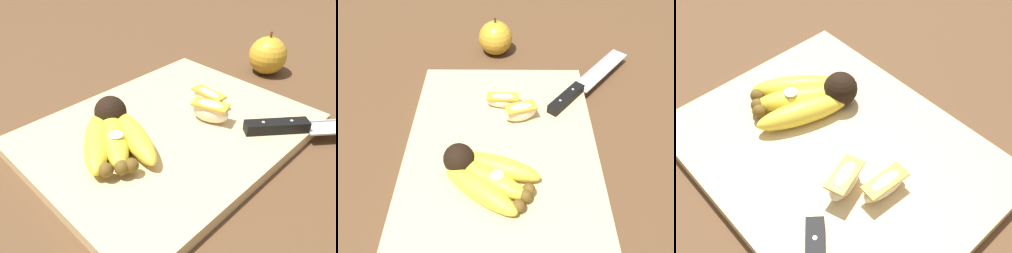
% 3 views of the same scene
% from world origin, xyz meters
% --- Properties ---
extents(ground_plane, '(6.00, 6.00, 0.00)m').
position_xyz_m(ground_plane, '(0.00, 0.00, 0.00)').
color(ground_plane, brown).
extents(cutting_board, '(0.43, 0.33, 0.02)m').
position_xyz_m(cutting_board, '(0.01, 0.02, 0.01)').
color(cutting_board, '#DBBC84').
rests_on(cutting_board, ground_plane).
extents(banana_bunch, '(0.14, 0.17, 0.05)m').
position_xyz_m(banana_bunch, '(0.10, -0.01, 0.04)').
color(banana_bunch, black).
rests_on(banana_bunch, cutting_board).
extents(chefs_knife, '(0.23, 0.20, 0.02)m').
position_xyz_m(chefs_knife, '(-0.14, 0.18, 0.03)').
color(chefs_knife, silver).
rests_on(chefs_knife, cutting_board).
extents(apple_wedge_near, '(0.03, 0.07, 0.03)m').
position_xyz_m(apple_wedge_near, '(-0.08, 0.02, 0.04)').
color(apple_wedge_near, '#F4E5C1').
rests_on(apple_wedge_near, cutting_board).
extents(apple_wedge_middle, '(0.04, 0.07, 0.04)m').
position_xyz_m(apple_wedge_middle, '(-0.05, 0.05, 0.04)').
color(apple_wedge_middle, '#F4E5C1').
rests_on(apple_wedge_middle, cutting_board).
extents(whole_apple, '(0.08, 0.08, 0.09)m').
position_xyz_m(whole_apple, '(-0.31, -0.00, 0.04)').
color(whole_apple, gold).
rests_on(whole_apple, ground_plane).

